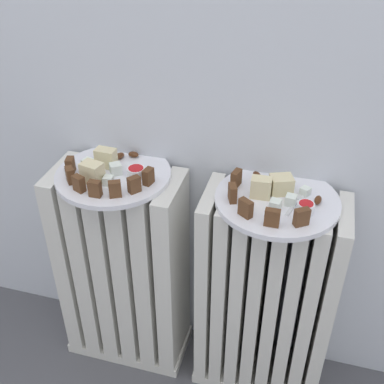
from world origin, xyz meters
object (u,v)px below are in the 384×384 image
object	(u,v)px
plate_right	(277,200)
jam_bowl_left	(136,172)
jam_bowl_right	(306,208)
radiator_right	(265,300)
plate_left	(113,175)
radiator_left	(124,271)
fork	(296,203)

from	to	relation	value
plate_right	jam_bowl_left	distance (m)	0.33
jam_bowl_left	jam_bowl_right	distance (m)	0.39
radiator_right	plate_left	distance (m)	0.50
radiator_right	plate_left	size ratio (longest dim) A/B	2.20
radiator_right	jam_bowl_right	bearing A→B (deg)	-31.90
radiator_left	jam_bowl_left	xyz separation A→B (m)	(0.06, 0.00, 0.33)
radiator_left	plate_left	xyz separation A→B (m)	(0.00, 0.00, 0.31)
radiator_right	jam_bowl_right	distance (m)	0.34
radiator_left	jam_bowl_left	bearing A→B (deg)	0.73
radiator_right	fork	xyz separation A→B (m)	(0.04, -0.01, 0.32)
radiator_left	jam_bowl_right	xyz separation A→B (m)	(0.45, -0.04, 0.33)
plate_left	jam_bowl_right	world-z (taller)	jam_bowl_right
plate_right	plate_left	bearing A→B (deg)	180.00
plate_left	plate_right	distance (m)	0.39
radiator_left	fork	bearing A→B (deg)	-1.30
radiator_left	plate_right	world-z (taller)	plate_right
radiator_left	plate_right	bearing A→B (deg)	0.00
jam_bowl_right	jam_bowl_left	bearing A→B (deg)	174.24
jam_bowl_left	radiator_left	bearing A→B (deg)	-179.27
radiator_left	radiator_right	world-z (taller)	same
jam_bowl_left	fork	xyz separation A→B (m)	(0.37, -0.01, -0.01)
radiator_left	plate_left	bearing A→B (deg)	0.00
plate_left	jam_bowl_left	world-z (taller)	jam_bowl_left
radiator_left	fork	xyz separation A→B (m)	(0.43, -0.01, 0.32)
jam_bowl_right	plate_left	bearing A→B (deg)	175.08
plate_right	jam_bowl_left	size ratio (longest dim) A/B	6.45
plate_left	jam_bowl_right	xyz separation A→B (m)	(0.45, -0.04, 0.02)
radiator_right	fork	size ratio (longest dim) A/B	6.78
jam_bowl_left	plate_right	bearing A→B (deg)	-0.13
plate_left	plate_right	bearing A→B (deg)	0.00
radiator_right	jam_bowl_left	distance (m)	0.46
jam_bowl_left	radiator_right	bearing A→B (deg)	-0.13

